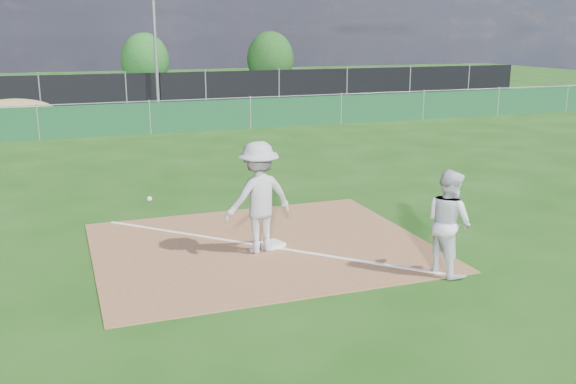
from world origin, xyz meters
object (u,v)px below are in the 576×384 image
Objects in this scene: tree_mid at (145,60)px; tree_right at (270,59)px; first_base at (272,244)px; car_right at (234,85)px; car_mid at (126,87)px; light_pole at (155,27)px; runner at (448,222)px; play_at_first at (259,197)px.

tree_right reaches higher than tree_mid.
first_base is 28.02m from car_right.
first_base is 0.08× the size of car_mid.
car_mid is (0.31, 26.89, 0.67)m from first_base.
light_pole is 8.33m from car_right.
car_mid reaches higher than car_right.
tree_mid reaches higher than car_right.
first_base is (-1.32, -21.80, -3.94)m from light_pole.
runner is at bearing -89.95° from tree_mid.
first_base is 26.90m from car_mid.
play_at_first is 33.24m from tree_mid.
light_pole reaches higher than runner.
tree_right is (8.25, 33.88, 1.07)m from runner.
light_pole is at bearing 125.89° from car_right.
play_at_first is at bearing 160.92° from car_mid.
tree_right reaches higher than car_mid.
first_base is 33.10m from tree_mid.
runner is 29.13m from car_mid.
play_at_first is at bearing -152.42° from first_base.
car_right is at bearing -130.56° from tree_right.
runner reaches higher than car_right.
play_at_first is at bearing -94.42° from tree_mid.
tree_right is (10.84, 31.86, 0.92)m from play_at_first.
car_right is 1.17× the size of tree_right.
tree_right is at bearing -82.58° from car_mid.
tree_right reaches higher than first_base.
car_right is 7.38m from tree_mid.
car_mid is at bearing -154.80° from tree_right.
tree_right is (10.23, 4.81, 1.22)m from car_mid.
play_at_first is 28.25m from car_right.
car_right is (4.41, 29.39, -0.22)m from runner.
light_pole is 22.21m from play_at_first.
play_at_first is 3.29m from runner.
play_at_first is at bearing -108.79° from tree_right.
tree_right reaches higher than car_right.
runner is 0.46× the size of tree_right.
car_right is (6.99, 27.37, -0.37)m from play_at_first.
runner is at bearing -87.69° from light_pole.
light_pole is 2.12× the size of tree_right.
tree_right is at bearing 71.61° from first_base.
car_right is 6.05m from tree_right.
car_right is (6.38, 0.32, -0.08)m from car_mid.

